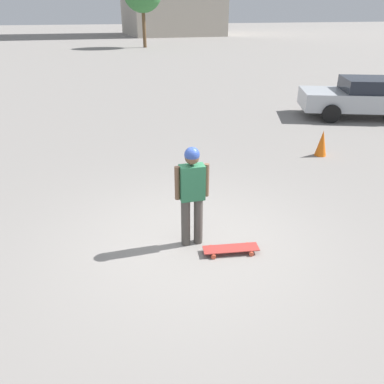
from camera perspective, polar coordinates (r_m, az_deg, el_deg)
ground_plane at (r=6.04m, az=-0.00°, el=-7.74°), size 220.00×220.00×0.00m
person at (r=5.58m, az=-0.00°, el=0.32°), size 0.52×0.22×1.61m
skateboard at (r=5.81m, az=5.94°, el=-8.60°), size 0.88×0.40×0.08m
car_parked_near at (r=14.51m, az=25.34°, el=12.94°), size 4.76×3.33×1.32m
traffic_cone at (r=10.10m, az=19.18°, el=7.04°), size 0.29×0.29×0.65m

